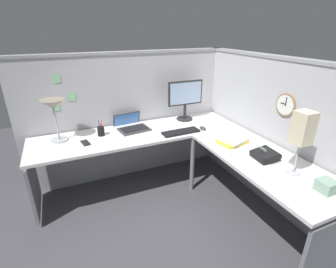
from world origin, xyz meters
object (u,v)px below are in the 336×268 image
laptop (131,125)px  computer_mouse (203,128)px  pen_cup (101,131)px  book_stack (233,141)px  monitor (185,97)px  cell_phone (85,143)px  tissue_box (326,186)px  desk_lamp_paper (303,130)px  keyboard (181,132)px  desk_lamp_dome (53,108)px  wall_clock (286,105)px  office_phone (265,156)px

laptop → computer_mouse: laptop is taller
pen_cup → book_stack: pen_cup is taller
monitor → laptop: monitor is taller
cell_phone → tissue_box: 2.16m
book_stack → desk_lamp_paper: (0.09, -0.68, 0.36)m
keyboard → book_stack: (0.38, -0.46, 0.01)m
laptop → desk_lamp_dome: (-0.80, -0.06, 0.34)m
keyboard → pen_cup: bearing=159.9°
laptop → wall_clock: (1.24, -1.07, 0.40)m
book_stack → tissue_box: bearing=-84.1°
book_stack → computer_mouse: bearing=102.3°
pen_cup → desk_lamp_paper: bearing=-47.5°
computer_mouse → pen_cup: bearing=164.8°
laptop → desk_lamp_dome: desk_lamp_dome is taller
monitor → wall_clock: 1.19m
desk_lamp_paper → tissue_box: desk_lamp_paper is taller
monitor → pen_cup: 1.11m
desk_lamp_dome → tissue_box: 2.48m
pen_cup → cell_phone: pen_cup is taller
keyboard → desk_lamp_paper: (0.47, -1.13, 0.37)m
keyboard → pen_cup: 0.89m
tissue_box → laptop: bearing=117.8°
computer_mouse → desk_lamp_dome: bearing=167.6°
desk_lamp_paper → book_stack: bearing=97.5°
wall_clock → desk_lamp_paper: bearing=-123.9°
desk_lamp_dome → wall_clock: 2.27m
cell_phone → office_phone: 1.76m
pen_cup → wall_clock: size_ratio=0.82×
tissue_box → wall_clock: (0.29, 0.72, 0.38)m
monitor → cell_phone: (-1.27, -0.23, -0.29)m
book_stack → monitor: bearing=99.1°
pen_cup → cell_phone: size_ratio=1.25×
tissue_box → keyboard: bearing=108.7°
laptop → office_phone: (0.89, -1.25, 0.01)m
laptop → computer_mouse: 0.85m
keyboard → tissue_box: tissue_box is taller
book_stack → keyboard: bearing=129.6°
desk_lamp_paper → wall_clock: bearing=56.1°
wall_clock → book_stack: bearing=149.4°
pen_cup → monitor: bearing=4.7°
laptop → keyboard: laptop is taller
laptop → cell_phone: (-0.55, -0.24, -0.02)m
cell_phone → desk_lamp_paper: bearing=-51.8°
desk_lamp_dome → book_stack: bearing=-25.5°
keyboard → office_phone: bearing=-64.8°
keyboard → desk_lamp_dome: 1.35m
monitor → cell_phone: bearing=-169.7°
monitor → cell_phone: 1.32m
monitor → wall_clock: wall_clock is taller
cell_phone → book_stack: (1.40, -0.60, 0.02)m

